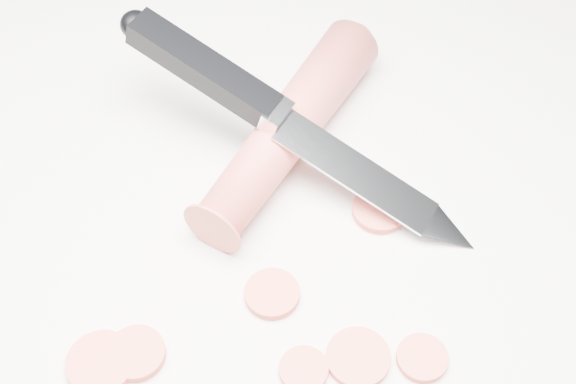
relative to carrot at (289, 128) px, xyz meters
name	(u,v)px	position (x,y,z in m)	size (l,w,h in m)	color
ground	(236,262)	(-0.07, -0.08, -0.02)	(2.40, 2.40, 0.00)	silver
carrot	(289,128)	(0.00, 0.00, 0.00)	(0.04, 0.04, 0.20)	#D04840
carrot_slice_0	(101,363)	(-0.17, -0.12, -0.02)	(0.04, 0.04, 0.01)	#D44D3D
carrot_slice_1	(272,294)	(-0.05, -0.11, -0.02)	(0.04, 0.04, 0.01)	#D44D3D
carrot_slice_2	(358,358)	(-0.02, -0.17, -0.02)	(0.04, 0.04, 0.01)	#D44D3D
carrot_slice_3	(422,358)	(0.01, -0.19, -0.02)	(0.03, 0.03, 0.01)	#D44D3D
carrot_slice_4	(379,210)	(0.04, -0.08, -0.02)	(0.04, 0.04, 0.01)	#D44D3D
carrot_slice_5	(136,353)	(-0.15, -0.12, -0.02)	(0.04, 0.04, 0.01)	#D44D3D
carrot_slice_6	(304,370)	(-0.05, -0.17, -0.02)	(0.03, 0.03, 0.01)	#D44D3D
kitchen_knife	(296,125)	(0.00, -0.02, 0.02)	(0.20, 0.24, 0.09)	silver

